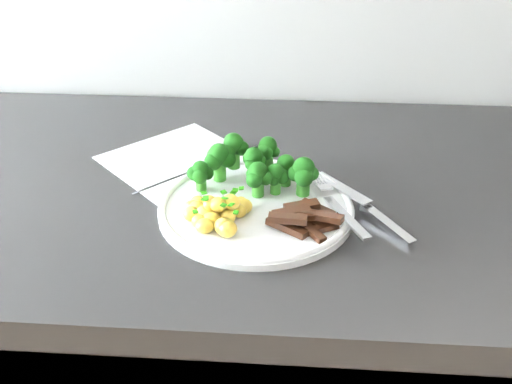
% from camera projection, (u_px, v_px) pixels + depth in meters
% --- Properties ---
extents(recipe_paper, '(0.33, 0.33, 0.00)m').
position_uv_depth(recipe_paper, '(196.00, 170.00, 0.90)').
color(recipe_paper, white).
rests_on(recipe_paper, counter).
extents(plate, '(0.26, 0.26, 0.01)m').
position_uv_depth(plate, '(256.00, 207.00, 0.80)').
color(plate, white).
rests_on(plate, counter).
extents(broccoli, '(0.18, 0.10, 0.06)m').
position_uv_depth(broccoli, '(254.00, 164.00, 0.83)').
color(broccoli, '#256419').
rests_on(broccoli, plate).
extents(potatoes, '(0.09, 0.08, 0.04)m').
position_uv_depth(potatoes, '(216.00, 212.00, 0.76)').
color(potatoes, yellow).
rests_on(potatoes, plate).
extents(beef_strips, '(0.10, 0.09, 0.02)m').
position_uv_depth(beef_strips, '(304.00, 218.00, 0.75)').
color(beef_strips, black).
rests_on(beef_strips, plate).
extents(fork, '(0.08, 0.17, 0.02)m').
position_uv_depth(fork, '(338.00, 206.00, 0.78)').
color(fork, silver).
rests_on(fork, plate).
extents(knife, '(0.12, 0.16, 0.02)m').
position_uv_depth(knife, '(374.00, 214.00, 0.78)').
color(knife, silver).
rests_on(knife, plate).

